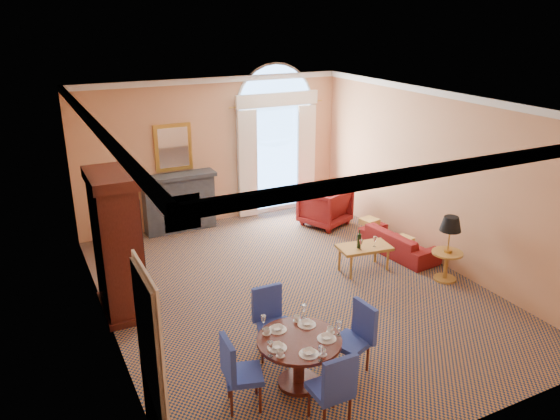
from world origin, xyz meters
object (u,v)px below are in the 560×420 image
armoire (117,247)px  side_table (449,240)px  sofa (399,242)px  armchair (325,206)px  coffee_table (364,248)px  dining_table (299,350)px

armoire → side_table: armoire is taller
armoire → sofa: 5.34m
armchair → coffee_table: size_ratio=0.93×
armoire → dining_table: 3.36m
dining_table → coffee_table: 3.51m
armoire → armchair: (4.78, 1.76, -0.67)m
armchair → coffee_table: armchair is taller
dining_table → sofa: dining_table is taller
dining_table → side_table: size_ratio=0.92×
sofa → side_table: side_table is taller
sofa → coffee_table: coffee_table is taller
sofa → coffee_table: bearing=100.3°
sofa → side_table: 1.36m
dining_table → sofa: (3.66, 2.65, -0.27)m
armchair → side_table: (0.54, -3.26, 0.33)m
sofa → side_table: (0.05, -1.26, 0.52)m
side_table → coffee_table: bearing=138.6°
armchair → coffee_table: (-0.55, -2.30, 0.02)m
armchair → coffee_table: 2.37m
coffee_table → sofa: bearing=24.2°
armchair → armoire: bearing=-2.7°
dining_table → side_table: side_table is taller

